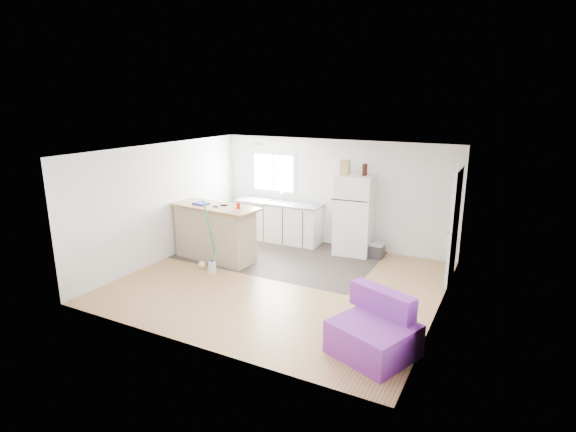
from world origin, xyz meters
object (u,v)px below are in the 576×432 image
object	(u,v)px
kitchen_cabinets	(279,221)
cleaner_jug	(212,267)
cooler	(374,249)
bottle_left	(364,170)
cardboard_box	(345,167)
red_cup	(238,206)
mop	(204,257)
purple_seat	(375,333)
bottle_right	(366,169)
blue_tray	(201,203)
peninsula	(215,232)
refrigerator	(354,215)

from	to	relation	value
kitchen_cabinets	cleaner_jug	size ratio (longest dim) A/B	7.54
cooler	bottle_left	world-z (taller)	bottle_left
cardboard_box	red_cup	bearing A→B (deg)	-134.98
mop	cleaner_jug	bearing A→B (deg)	-28.93
purple_seat	mop	bearing A→B (deg)	-178.27
cooler	red_cup	distance (m)	3.01
cooler	bottle_right	bearing A→B (deg)	169.23
cardboard_box	bottle_right	size ratio (longest dim) A/B	1.20
purple_seat	mop	xyz separation A→B (m)	(-3.90, 1.41, -0.06)
bottle_right	purple_seat	bearing A→B (deg)	-69.15
bottle_right	blue_tray	bearing A→B (deg)	-149.17
peninsula	bottle_right	bearing A→B (deg)	38.37
cleaner_jug	red_cup	xyz separation A→B (m)	(0.16, 0.72, 1.09)
mop	blue_tray	distance (m)	1.14
cardboard_box	bottle_left	world-z (taller)	cardboard_box
mop	cardboard_box	bearing A→B (deg)	44.08
purple_seat	cardboard_box	distance (m)	4.32
blue_tray	bottle_left	size ratio (longest dim) A/B	1.20
purple_seat	cardboard_box	world-z (taller)	cardboard_box
blue_tray	peninsula	bearing A→B (deg)	6.44
cooler	bottle_left	bearing A→B (deg)	-175.62
purple_seat	bottle_right	size ratio (longest dim) A/B	4.89
cooler	bottle_right	world-z (taller)	bottle_right
red_cup	peninsula	bearing A→B (deg)	-177.82
cleaner_jug	blue_tray	distance (m)	1.44
cooler	bottle_right	xyz separation A→B (m)	(-0.28, 0.07, 1.68)
cleaner_jug	mop	xyz separation A→B (m)	(-0.31, 0.16, 0.11)
purple_seat	bottle_left	world-z (taller)	bottle_left
mop	red_cup	distance (m)	1.22
refrigerator	cooler	distance (m)	0.84
red_cup	bottle_right	world-z (taller)	bottle_right
kitchen_cabinets	cooler	bearing A→B (deg)	-3.49
mop	bottle_right	xyz separation A→B (m)	(2.51, 2.25, 1.62)
peninsula	refrigerator	size ratio (longest dim) A/B	1.12
blue_tray	bottle_right	world-z (taller)	bottle_right
kitchen_cabinets	cleaner_jug	world-z (taller)	kitchen_cabinets
kitchen_cabinets	mop	size ratio (longest dim) A/B	1.47
blue_tray	bottle_left	xyz separation A→B (m)	(2.91, 1.67, 0.68)
peninsula	bottle_left	size ratio (longest dim) A/B	7.70
cleaner_jug	mop	distance (m)	0.37
peninsula	blue_tray	world-z (taller)	blue_tray
peninsula	cardboard_box	xyz separation A→B (m)	(2.20, 1.64, 1.29)
kitchen_cabinets	cooler	distance (m)	2.36
kitchen_cabinets	purple_seat	bearing A→B (deg)	-47.82
red_cup	cardboard_box	size ratio (longest dim) A/B	0.40
peninsula	cardboard_box	size ratio (longest dim) A/B	6.42
peninsula	purple_seat	bearing A→B (deg)	-20.68
mop	cardboard_box	xyz separation A→B (m)	(2.09, 2.17, 1.64)
mop	cardboard_box	size ratio (longest dim) A/B	4.76
kitchen_cabinets	peninsula	xyz separation A→B (m)	(-0.56, -1.74, 0.11)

